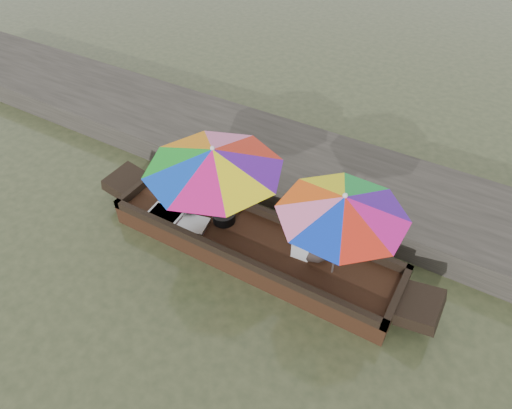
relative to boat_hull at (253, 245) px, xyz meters
The scene contains 11 objects.
water 0.17m from the boat_hull, ahead, with size 80.00×80.00×0.00m, color #353E24.
dock 2.20m from the boat_hull, 90.00° to the left, with size 22.00×2.20×0.50m, color #2D2B26.
boat_hull is the anchor object (origin of this frame).
cooking_pot 1.43m from the boat_hull, behind, with size 0.43×0.43×0.23m, color black.
tray_crayfish 1.58m from the boat_hull, 167.94° to the right, with size 0.58×0.40×0.09m, color silver.
tray_scallop 1.11m from the boat_hull, 165.19° to the right, with size 0.58×0.40×0.06m, color silver.
charcoal_grill 0.68m from the boat_hull, behind, with size 0.38×0.38×0.18m, color black.
supply_bag 0.90m from the boat_hull, ahead, with size 0.28×0.22×0.26m, color silver.
vendor 1.28m from the boat_hull, ahead, with size 0.51×0.33×1.04m, color #3A2F2B.
umbrella_bow 1.17m from the boat_hull, behind, with size 2.17×2.17×1.55m, color #5714A5, non-canonical shape.
umbrella_stern 1.68m from the boat_hull, ahead, with size 1.82×1.82×1.55m, color #E51490, non-canonical shape.
Camera 1 is at (2.65, -4.38, 5.70)m, focal length 32.00 mm.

